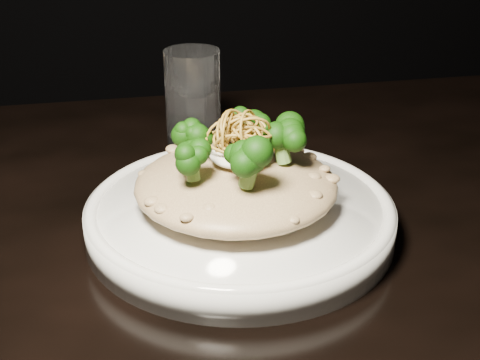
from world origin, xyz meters
name	(u,v)px	position (x,y,z in m)	size (l,w,h in m)	color
table	(309,284)	(0.00, 0.00, 0.67)	(1.10, 0.80, 0.75)	black
plate	(240,218)	(-0.08, -0.02, 0.77)	(0.29, 0.29, 0.03)	white
risotto	(236,185)	(-0.08, -0.02, 0.80)	(0.19, 0.19, 0.04)	brown
broccoli	(235,144)	(-0.08, -0.02, 0.84)	(0.12, 0.12, 0.04)	black
cheese	(239,155)	(-0.08, -0.01, 0.83)	(0.05, 0.05, 0.02)	white
shallots	(240,128)	(-0.08, -0.01, 0.85)	(0.06, 0.06, 0.04)	brown
drinking_glass	(193,98)	(-0.09, 0.21, 0.81)	(0.07, 0.07, 0.12)	white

